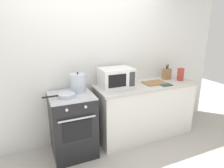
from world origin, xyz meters
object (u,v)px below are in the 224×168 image
at_px(microwave, 116,78).
at_px(pasta_box, 180,74).
at_px(oven_mitt, 166,85).
at_px(stove, 73,125).
at_px(frying_pan, 66,95).
at_px(stock_pot, 78,83).
at_px(knife_block, 167,74).
at_px(cutting_board, 154,83).

relative_size(microwave, pasta_box, 2.27).
bearing_deg(oven_mitt, stove, 173.94).
height_order(frying_pan, pasta_box, pasta_box).
height_order(stock_pot, oven_mitt, stock_pot).
bearing_deg(stove, frying_pan, -137.23).
relative_size(stove, frying_pan, 2.15).
height_order(frying_pan, oven_mitt, frying_pan).
bearing_deg(microwave, stock_pot, 179.07).
height_order(stove, knife_block, knife_block).
bearing_deg(frying_pan, knife_block, 6.57).
bearing_deg(stove, microwave, 6.23).
xyz_separation_m(microwave, oven_mitt, (0.77, -0.24, -0.14)).
bearing_deg(pasta_box, stove, 179.13).
distance_m(frying_pan, pasta_box, 1.99).
xyz_separation_m(stock_pot, frying_pan, (-0.21, -0.16, -0.11)).
distance_m(stock_pot, pasta_box, 1.78).
height_order(frying_pan, knife_block, knife_block).
distance_m(knife_block, oven_mitt, 0.40).
relative_size(stove, pasta_box, 4.18).
bearing_deg(stock_pot, microwave, -0.93).
bearing_deg(knife_block, stove, -175.39).
bearing_deg(frying_pan, stove, 42.77).
distance_m(stove, stock_pot, 0.61).
relative_size(stove, cutting_board, 2.56).
height_order(stock_pot, microwave, microwave).
xyz_separation_m(stove, pasta_box, (1.91, -0.03, 0.57)).
bearing_deg(microwave, knife_block, 3.46).
distance_m(cutting_board, knife_block, 0.40).
height_order(cutting_board, oven_mitt, cutting_board).
bearing_deg(microwave, stove, -173.77).
bearing_deg(stock_pot, frying_pan, -142.55).
height_order(microwave, cutting_board, microwave).
relative_size(stock_pot, microwave, 0.62).
relative_size(stove, microwave, 1.84).
height_order(cutting_board, knife_block, knife_block).
bearing_deg(oven_mitt, stock_pot, 169.71).
xyz_separation_m(cutting_board, oven_mitt, (0.11, -0.16, -0.00)).
distance_m(pasta_box, oven_mitt, 0.45).
bearing_deg(stove, cutting_board, 0.05).
bearing_deg(oven_mitt, knife_block, 49.63).
relative_size(stock_pot, pasta_box, 1.40).
bearing_deg(stock_pot, oven_mitt, -10.29).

